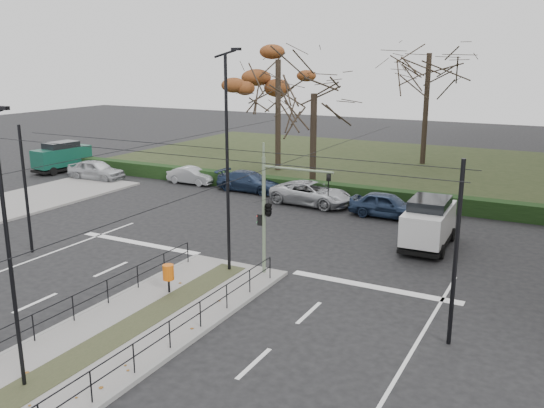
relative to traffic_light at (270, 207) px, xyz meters
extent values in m
plane|color=black|center=(-1.79, -4.50, -2.99)|extent=(140.00, 140.00, 0.00)
cube|color=slate|center=(-1.79, -7.00, -2.92)|extent=(4.40, 15.00, 0.14)
cube|color=black|center=(-7.79, 27.50, -2.94)|extent=(38.00, 26.00, 0.10)
cube|color=black|center=(-7.79, 14.10, -2.49)|extent=(38.00, 1.00, 1.00)
cylinder|color=black|center=(-3.84, -0.50, -2.40)|extent=(0.04, 0.04, 0.90)
cylinder|color=black|center=(0.26, -0.50, -2.40)|extent=(0.04, 0.04, 0.90)
cylinder|color=black|center=(-3.84, -7.10, -1.95)|extent=(0.04, 13.20, 0.04)
cylinder|color=black|center=(0.26, -7.10, -1.95)|extent=(0.04, 13.20, 0.04)
cylinder|color=black|center=(-11.39, -2.50, 0.01)|extent=(0.14, 0.14, 6.00)
cylinder|color=black|center=(7.81, -2.50, 0.01)|extent=(0.14, 0.14, 6.00)
cylinder|color=black|center=(-1.79, -3.50, 2.51)|extent=(20.00, 0.02, 0.02)
cylinder|color=black|center=(-1.79, -1.50, 2.51)|extent=(20.00, 0.02, 0.02)
cylinder|color=black|center=(-5.29, -6.50, 2.31)|extent=(0.02, 34.00, 0.02)
cylinder|color=black|center=(1.71, -6.50, 2.31)|extent=(0.02, 34.00, 0.02)
cylinder|color=slate|center=(-0.29, 0.00, -0.40)|extent=(0.15, 0.15, 4.90)
cylinder|color=slate|center=(1.22, 0.00, 1.67)|extent=(3.02, 0.09, 0.09)
imported|color=black|center=(2.54, 0.00, 1.20)|extent=(0.18, 0.20, 0.85)
imported|color=black|center=(-0.08, 0.00, -0.02)|extent=(0.92, 1.91, 0.75)
cube|color=black|center=(-0.46, 0.00, -0.59)|extent=(0.21, 0.15, 0.47)
sphere|color=#FF0C0C|center=(-0.55, 0.00, -0.45)|extent=(0.10, 0.10, 0.10)
sphere|color=#0CE533|center=(-0.55, 0.00, -0.70)|extent=(0.10, 0.10, 0.10)
cylinder|color=black|center=(-2.49, -3.59, -2.58)|extent=(0.09, 0.09, 0.54)
cylinder|color=#C3540B|center=(-2.49, -3.59, -2.05)|extent=(0.43, 0.43, 0.59)
cylinder|color=black|center=(-2.00, -10.66, 0.86)|extent=(0.11, 0.11, 7.43)
cube|color=black|center=(-1.58, -10.66, 4.72)|extent=(0.33, 0.13, 0.09)
cylinder|color=black|center=(-1.74, -0.43, 1.60)|extent=(0.13, 0.13, 8.90)
cube|color=black|center=(-1.24, -0.43, 6.22)|extent=(0.39, 0.16, 0.11)
imported|color=#A5A8AD|center=(-20.73, 11.25, -2.23)|extent=(4.57, 2.01, 1.53)
imported|color=#A5A8AD|center=(-13.65, 13.50, -2.39)|extent=(3.68, 1.31, 1.21)
imported|color=#1E2C46|center=(-8.71, 13.38, -2.31)|extent=(4.78, 2.06, 1.37)
imported|color=#A5A8AD|center=(-3.45, 11.94, -2.27)|extent=(5.35, 2.79, 1.44)
cube|color=silver|center=(4.90, 7.01, -1.78)|extent=(1.98, 4.46, 1.43)
cube|color=black|center=(4.90, 7.01, -0.92)|extent=(1.78, 2.47, 0.67)
cube|color=black|center=(4.90, 7.01, -2.69)|extent=(2.02, 4.55, 0.18)
cylinder|color=black|center=(5.87, 5.59, -2.66)|extent=(0.24, 0.67, 0.66)
cylinder|color=black|center=(4.02, 5.53, -2.66)|extent=(0.24, 0.67, 0.66)
cylinder|color=black|center=(5.78, 8.49, -2.66)|extent=(0.24, 0.67, 0.66)
cylinder|color=black|center=(3.93, 8.44, -2.66)|extent=(0.24, 0.67, 0.66)
cube|color=#0D3C2E|center=(-25.59, 12.51, -1.78)|extent=(2.18, 4.76, 1.42)
cube|color=black|center=(-25.59, 12.51, -0.93)|extent=(1.82, 2.68, 0.66)
cube|color=black|center=(-25.59, 12.51, -2.69)|extent=(2.22, 4.85, 0.18)
cylinder|color=black|center=(-24.90, 10.91, -2.66)|extent=(0.29, 0.68, 0.66)
cylinder|color=black|center=(-26.59, 11.09, -2.66)|extent=(0.29, 0.68, 0.66)
cylinder|color=black|center=(-24.58, 13.93, -2.66)|extent=(0.29, 0.68, 0.66)
cylinder|color=black|center=(-26.27, 14.11, -2.66)|extent=(0.29, 0.68, 0.66)
cylinder|color=black|center=(-10.37, 20.82, 1.45)|extent=(0.44, 0.44, 8.68)
ellipsoid|color=#592914|center=(-10.37, 20.82, 5.78)|extent=(7.59, 7.59, 5.45)
cylinder|color=black|center=(-0.69, 29.13, 1.70)|extent=(0.44, 0.44, 9.19)
cylinder|color=black|center=(-5.14, 15.94, 0.35)|extent=(0.44, 0.44, 6.48)
imported|color=#1E2C46|center=(1.56, 11.27, -2.27)|extent=(4.28, 1.80, 1.45)
camera|label=1|loc=(10.63, -19.96, 5.88)|focal=38.00mm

